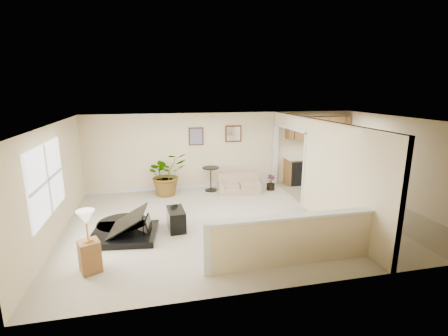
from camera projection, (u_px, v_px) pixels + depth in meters
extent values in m
plane|color=#C1B096|center=(250.00, 219.00, 8.33)|extent=(9.00, 9.00, 0.00)
cube|color=beige|center=(224.00, 150.00, 10.88)|extent=(9.00, 0.04, 2.50)
cube|color=beige|center=(306.00, 217.00, 5.19)|extent=(9.00, 0.04, 2.50)
cube|color=beige|center=(54.00, 183.00, 7.09)|extent=(0.04, 6.00, 2.50)
cube|color=beige|center=(406.00, 163.00, 8.98)|extent=(0.04, 6.00, 2.50)
cube|color=silver|center=(252.00, 121.00, 7.74)|extent=(9.00, 6.00, 0.04)
cube|color=tan|center=(358.00, 209.00, 8.99)|extent=(2.70, 6.00, 0.01)
cube|color=beige|center=(343.00, 180.00, 7.28)|extent=(0.12, 3.60, 2.50)
cube|color=beige|center=(291.00, 121.00, 9.85)|extent=(0.12, 2.35, 0.40)
cube|color=beige|center=(294.00, 241.00, 6.07)|extent=(3.30, 0.12, 0.95)
cube|color=silver|center=(295.00, 216.00, 5.95)|extent=(3.40, 0.22, 0.05)
cube|color=silver|center=(207.00, 249.00, 5.72)|extent=(0.14, 0.14, 1.00)
cube|color=white|center=(46.00, 180.00, 6.57)|extent=(0.05, 2.15, 1.45)
cube|color=#3B2315|center=(196.00, 136.00, 10.54)|extent=(0.48, 0.03, 0.58)
cube|color=#8B586F|center=(196.00, 136.00, 10.52)|extent=(0.40, 0.01, 0.50)
cube|color=#3B2315|center=(233.00, 134.00, 10.79)|extent=(0.55, 0.03, 0.55)
cube|color=silver|center=(233.00, 134.00, 10.77)|extent=(0.46, 0.01, 0.46)
cube|color=brown|center=(317.00, 170.00, 11.48)|extent=(2.30, 0.60, 0.90)
cube|color=beige|center=(318.00, 157.00, 11.37)|extent=(2.36, 0.65, 0.04)
cube|color=black|center=(296.00, 172.00, 11.31)|extent=(0.60, 0.60, 0.84)
cube|color=brown|center=(318.00, 128.00, 11.24)|extent=(2.30, 0.35, 0.75)
cube|color=black|center=(123.00, 206.00, 7.11)|extent=(1.55, 1.38, 0.29)
cylinder|color=black|center=(118.00, 199.00, 7.59)|extent=(1.20, 1.20, 0.29)
cube|color=white|center=(161.00, 205.00, 7.30)|extent=(0.33, 0.99, 0.02)
cube|color=black|center=(117.00, 193.00, 7.12)|extent=(1.24, 1.24, 0.66)
cube|color=black|center=(176.00, 219.00, 7.67)|extent=(0.42, 0.76, 0.49)
cube|color=tan|center=(239.00, 186.00, 10.47)|extent=(1.42, 0.94, 0.37)
cube|color=tan|center=(237.00, 173.00, 10.65)|extent=(1.34, 0.37, 0.39)
cube|color=tan|center=(221.00, 180.00, 10.29)|extent=(0.27, 0.77, 0.14)
cube|color=tan|center=(257.00, 178.00, 10.53)|extent=(0.27, 0.77, 0.14)
cylinder|color=black|center=(211.00, 190.00, 10.64)|extent=(0.39, 0.39, 0.03)
cylinder|color=black|center=(211.00, 179.00, 10.55)|extent=(0.04, 0.04, 0.76)
cylinder|color=black|center=(211.00, 168.00, 10.46)|extent=(0.54, 0.54, 0.03)
cylinder|color=black|center=(167.00, 190.00, 10.24)|extent=(0.38, 0.38, 0.27)
imported|color=#164A1A|center=(166.00, 174.00, 10.11)|extent=(1.53, 1.44, 1.35)
cylinder|color=black|center=(271.00, 187.00, 10.72)|extent=(0.26, 0.26, 0.19)
imported|color=#164A1A|center=(271.00, 182.00, 10.68)|extent=(0.33, 0.33, 0.51)
cube|color=brown|center=(90.00, 256.00, 5.87)|extent=(0.45, 0.45, 0.59)
cylinder|color=#C58D41|center=(88.00, 241.00, 5.80)|extent=(0.16, 0.16, 0.02)
cylinder|color=#C58D41|center=(87.00, 230.00, 5.75)|extent=(0.03, 0.03, 0.40)
cone|color=beige|center=(86.00, 217.00, 5.69)|extent=(0.32, 0.32, 0.26)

